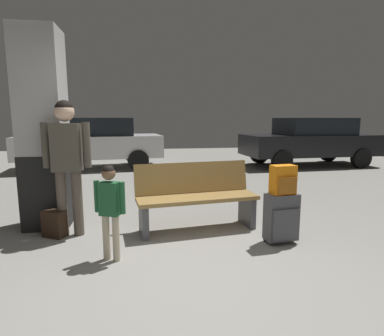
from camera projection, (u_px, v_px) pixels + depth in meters
name	position (u px, v px, depth m)	size (l,w,h in m)	color
ground_plane	(164.00, 190.00, 6.76)	(18.00, 18.00, 0.10)	gray
structural_pillar	(44.00, 132.00, 4.18)	(0.57, 0.57, 2.64)	black
bench	(196.00, 197.00, 4.19)	(1.65, 0.73, 0.89)	#9E7A42
suitcase	(282.00, 217.00, 3.70)	(0.40, 0.27, 0.60)	#4C4C51
backpack_bright	(283.00, 180.00, 3.63)	(0.30, 0.22, 0.34)	orange
child	(110.00, 203.00, 3.20)	(0.32, 0.25, 1.01)	beige
adult	(67.00, 154.00, 3.85)	(0.58, 0.24, 1.70)	brown
backpack_dark_floor	(55.00, 224.00, 3.93)	(0.32, 0.29, 0.34)	black
parked_car_side	(310.00, 140.00, 9.89)	(4.17, 1.93, 1.51)	black
parked_car_far	(93.00, 142.00, 9.35)	(4.26, 2.14, 1.51)	silver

